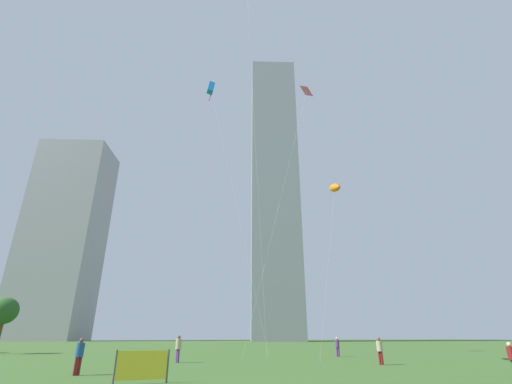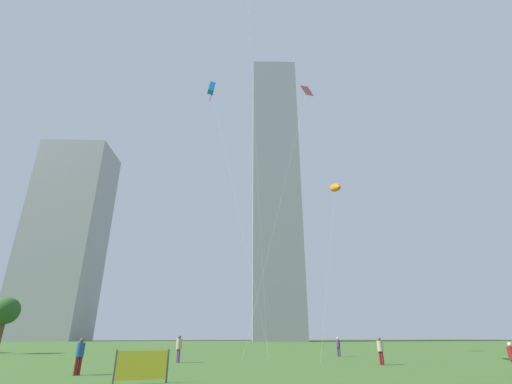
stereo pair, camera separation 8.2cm
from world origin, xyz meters
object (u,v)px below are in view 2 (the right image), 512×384
(person_standing_1, at_px, (80,353))
(person_standing_0, at_px, (380,349))
(person_standing_4, at_px, (338,345))
(event_banner, at_px, (142,365))
(distant_highrise_0, at_px, (66,237))
(person_standing_3, at_px, (179,347))
(distant_highrise_1, at_px, (275,190))
(park_tree_2, at_px, (6,312))
(kite_flying_2, at_px, (335,188))
(kite_flying_1, at_px, (307,94))
(kite_flying_3, at_px, (212,89))

(person_standing_1, bearing_deg, person_standing_0, -22.59)
(person_standing_4, xyz_separation_m, event_banner, (-17.73, -15.37, -0.29))
(person_standing_0, xyz_separation_m, distant_highrise_0, (-47.92, 122.52, 35.49))
(person_standing_0, bearing_deg, person_standing_1, -105.53)
(person_standing_1, distance_m, person_standing_3, 9.41)
(person_standing_1, xyz_separation_m, person_standing_3, (5.68, 7.50, 0.07))
(event_banner, bearing_deg, person_standing_1, 125.31)
(person_standing_0, height_order, person_standing_3, person_standing_3)
(person_standing_4, height_order, distant_highrise_1, distant_highrise_1)
(person_standing_0, bearing_deg, person_standing_4, 148.48)
(park_tree_2, distance_m, distant_highrise_1, 102.13)
(person_standing_4, xyz_separation_m, distant_highrise_0, (-49.94, 112.90, 35.52))
(person_standing_1, relative_size, kite_flying_2, 0.12)
(person_standing_0, bearing_deg, kite_flying_1, 163.97)
(person_standing_3, bearing_deg, distant_highrise_1, -47.07)
(person_standing_3, bearing_deg, person_standing_1, 120.06)
(kite_flying_1, bearing_deg, distant_highrise_1, 72.66)
(person_standing_0, distance_m, person_standing_3, 14.51)
(distant_highrise_0, relative_size, distant_highrise_1, 0.69)
(person_standing_0, distance_m, park_tree_2, 39.57)
(kite_flying_2, relative_size, event_banner, 6.65)
(kite_flying_2, xyz_separation_m, event_banner, (-14.61, -7.93, -13.11))
(person_standing_0, xyz_separation_m, distant_highrise_1, (26.40, 93.86, 52.00))
(person_standing_1, relative_size, person_standing_4, 1.03)
(park_tree_2, distance_m, distant_highrise_0, 104.44)
(kite_flying_2, bearing_deg, kite_flying_3, 122.65)
(person_standing_4, distance_m, event_banner, 23.47)
(kite_flying_3, xyz_separation_m, event_banner, (-5.33, -22.42, -32.62))
(person_standing_3, bearing_deg, distant_highrise_0, -6.16)
(distant_highrise_0, distance_m, event_banner, 137.01)
(person_standing_3, relative_size, kite_flying_3, 0.05)
(distant_highrise_0, bearing_deg, park_tree_2, -65.57)
(kite_flying_1, height_order, distant_highrise_0, distant_highrise_0)
(kite_flying_3, height_order, distant_highrise_1, distant_highrise_1)
(person_standing_1, relative_size, person_standing_3, 0.93)
(kite_flying_2, xyz_separation_m, distant_highrise_0, (-46.82, 120.34, 22.69))
(park_tree_2, bearing_deg, person_standing_4, -24.62)
(kite_flying_1, xyz_separation_m, distant_highrise_0, (-47.43, 114.79, 8.46))
(event_banner, bearing_deg, person_standing_4, 40.92)
(person_standing_4, bearing_deg, person_standing_1, 50.60)
(kite_flying_3, bearing_deg, distant_highrise_1, 64.52)
(kite_flying_3, bearing_deg, person_standing_3, -104.68)
(distant_highrise_0, bearing_deg, person_standing_1, -62.29)
(person_standing_0, height_order, event_banner, person_standing_0)
(kite_flying_2, height_order, kite_flying_3, kite_flying_3)
(kite_flying_2, relative_size, distant_highrise_0, 0.20)
(person_standing_0, bearing_deg, person_standing_3, -134.71)
(person_standing_1, relative_size, distant_highrise_1, 0.02)
(person_standing_3, distance_m, park_tree_2, 25.77)
(kite_flying_2, relative_size, kite_flying_3, 0.43)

